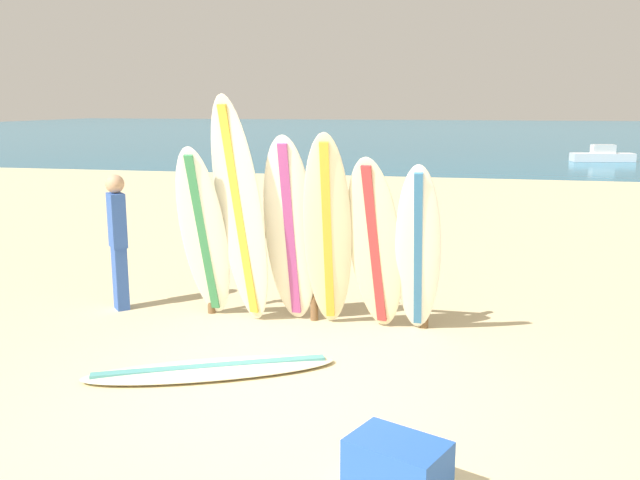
{
  "coord_description": "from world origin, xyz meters",
  "views": [
    {
      "loc": [
        1.47,
        -4.96,
        2.43
      ],
      "look_at": [
        -0.19,
        2.59,
        0.87
      ],
      "focal_mm": 38.25,
      "sensor_mm": 36.0,
      "label": 1
    }
  ],
  "objects_px": {
    "surfboard_leaning_right": "(418,252)",
    "beachgoer_standing": "(118,236)",
    "surfboard_rack": "(314,259)",
    "surfboard_leaning_left": "(240,214)",
    "surfboard_leaning_center": "(328,234)",
    "surfboard_leaning_center_right": "(375,247)",
    "surfboard_leaning_center_left": "(290,232)",
    "surfboard_leaning_far_left": "(204,235)",
    "small_boat_offshore": "(603,156)",
    "cooler_box": "(397,467)",
    "surfboard_lying_on_sand": "(211,369)"
  },
  "relations": [
    {
      "from": "surfboard_rack",
      "to": "surfboard_leaning_center_left",
      "type": "relative_size",
      "value": 1.22
    },
    {
      "from": "surfboard_lying_on_sand",
      "to": "small_boat_offshore",
      "type": "distance_m",
      "value": 26.46
    },
    {
      "from": "surfboard_leaning_far_left",
      "to": "surfboard_leaning_center_left",
      "type": "relative_size",
      "value": 0.95
    },
    {
      "from": "surfboard_lying_on_sand",
      "to": "beachgoer_standing",
      "type": "bearing_deg",
      "value": 137.28
    },
    {
      "from": "surfboard_leaning_far_left",
      "to": "surfboard_lying_on_sand",
      "type": "distance_m",
      "value": 1.77
    },
    {
      "from": "surfboard_leaning_center",
      "to": "surfboard_leaning_far_left",
      "type": "bearing_deg",
      "value": 177.79
    },
    {
      "from": "surfboard_lying_on_sand",
      "to": "surfboard_leaning_center_right",
      "type": "bearing_deg",
      "value": 45.83
    },
    {
      "from": "surfboard_leaning_center_left",
      "to": "surfboard_leaning_left",
      "type": "bearing_deg",
      "value": -161.77
    },
    {
      "from": "surfboard_leaning_center",
      "to": "surfboard_leaning_center_right",
      "type": "height_order",
      "value": "surfboard_leaning_center"
    },
    {
      "from": "surfboard_leaning_center",
      "to": "surfboard_leaning_center_right",
      "type": "bearing_deg",
      "value": 5.66
    },
    {
      "from": "surfboard_leaning_center",
      "to": "small_boat_offshore",
      "type": "bearing_deg",
      "value": 73.96
    },
    {
      "from": "cooler_box",
      "to": "surfboard_rack",
      "type": "bearing_deg",
      "value": 134.78
    },
    {
      "from": "surfboard_lying_on_sand",
      "to": "cooler_box",
      "type": "height_order",
      "value": "cooler_box"
    },
    {
      "from": "surfboard_rack",
      "to": "surfboard_leaning_left",
      "type": "bearing_deg",
      "value": -149.34
    },
    {
      "from": "surfboard_rack",
      "to": "small_boat_offshore",
      "type": "distance_m",
      "value": 24.65
    },
    {
      "from": "surfboard_leaning_right",
      "to": "cooler_box",
      "type": "relative_size",
      "value": 3.13
    },
    {
      "from": "surfboard_lying_on_sand",
      "to": "surfboard_leaning_center_left",
      "type": "bearing_deg",
      "value": 75.62
    },
    {
      "from": "surfboard_rack",
      "to": "surfboard_leaning_center_right",
      "type": "bearing_deg",
      "value": -26.34
    },
    {
      "from": "surfboard_leaning_center_left",
      "to": "surfboard_leaning_center",
      "type": "bearing_deg",
      "value": -19.31
    },
    {
      "from": "surfboard_leaning_center_right",
      "to": "surfboard_leaning_center_left",
      "type": "bearing_deg",
      "value": 173.52
    },
    {
      "from": "surfboard_leaning_center_right",
      "to": "beachgoer_standing",
      "type": "height_order",
      "value": "surfboard_leaning_center_right"
    },
    {
      "from": "surfboard_leaning_far_left",
      "to": "cooler_box",
      "type": "relative_size",
      "value": 3.35
    },
    {
      "from": "surfboard_leaning_far_left",
      "to": "beachgoer_standing",
      "type": "relative_size",
      "value": 1.24
    },
    {
      "from": "beachgoer_standing",
      "to": "surfboard_lying_on_sand",
      "type": "bearing_deg",
      "value": -42.72
    },
    {
      "from": "surfboard_leaning_center",
      "to": "small_boat_offshore",
      "type": "distance_m",
      "value": 24.99
    },
    {
      "from": "surfboard_leaning_left",
      "to": "small_boat_offshore",
      "type": "relative_size",
      "value": 0.95
    },
    {
      "from": "surfboard_leaning_right",
      "to": "beachgoer_standing",
      "type": "bearing_deg",
      "value": 174.59
    },
    {
      "from": "surfboard_leaning_center_left",
      "to": "cooler_box",
      "type": "xyz_separation_m",
      "value": [
        1.5,
        -3.07,
        -0.88
      ]
    },
    {
      "from": "surfboard_leaning_center_right",
      "to": "cooler_box",
      "type": "relative_size",
      "value": 3.22
    },
    {
      "from": "surfboard_leaning_right",
      "to": "surfboard_leaning_left",
      "type": "bearing_deg",
      "value": -179.58
    },
    {
      "from": "surfboard_leaning_far_left",
      "to": "surfboard_leaning_center_right",
      "type": "distance_m",
      "value": 1.9
    },
    {
      "from": "beachgoer_standing",
      "to": "small_boat_offshore",
      "type": "bearing_deg",
      "value": 68.13
    },
    {
      "from": "small_boat_offshore",
      "to": "beachgoer_standing",
      "type": "bearing_deg",
      "value": -111.87
    },
    {
      "from": "surfboard_leaning_center_left",
      "to": "surfboard_leaning_center_right",
      "type": "xyz_separation_m",
      "value": [
        0.94,
        -0.11,
        -0.1
      ]
    },
    {
      "from": "surfboard_rack",
      "to": "surfboard_lying_on_sand",
      "type": "bearing_deg",
      "value": -108.71
    },
    {
      "from": "surfboard_leaning_right",
      "to": "surfboard_lying_on_sand",
      "type": "relative_size",
      "value": 0.81
    },
    {
      "from": "surfboard_leaning_left",
      "to": "surfboard_leaning_center",
      "type": "distance_m",
      "value": 0.97
    },
    {
      "from": "surfboard_leaning_far_left",
      "to": "surfboard_lying_on_sand",
      "type": "relative_size",
      "value": 0.86
    },
    {
      "from": "surfboard_leaning_center",
      "to": "cooler_box",
      "type": "xyz_separation_m",
      "value": [
        1.06,
        -2.91,
        -0.91
      ]
    },
    {
      "from": "surfboard_leaning_center",
      "to": "cooler_box",
      "type": "bearing_deg",
      "value": -70.05
    },
    {
      "from": "small_boat_offshore",
      "to": "surfboard_leaning_left",
      "type": "bearing_deg",
      "value": -108.11
    },
    {
      "from": "surfboard_leaning_left",
      "to": "surfboard_leaning_center_right",
      "type": "distance_m",
      "value": 1.48
    },
    {
      "from": "surfboard_rack",
      "to": "surfboard_lying_on_sand",
      "type": "xyz_separation_m",
      "value": [
        -0.58,
        -1.72,
        -0.68
      ]
    },
    {
      "from": "surfboard_leaning_center_left",
      "to": "small_boat_offshore",
      "type": "relative_size",
      "value": 0.8
    },
    {
      "from": "surfboard_rack",
      "to": "surfboard_leaning_right",
      "type": "distance_m",
      "value": 1.27
    },
    {
      "from": "surfboard_leaning_center",
      "to": "surfboard_leaning_center_right",
      "type": "xyz_separation_m",
      "value": [
        0.5,
        0.05,
        -0.12
      ]
    },
    {
      "from": "small_boat_offshore",
      "to": "surfboard_leaning_center_right",
      "type": "bearing_deg",
      "value": -104.97
    },
    {
      "from": "surfboard_leaning_center_left",
      "to": "surfboard_leaning_center_right",
      "type": "bearing_deg",
      "value": -6.48
    },
    {
      "from": "surfboard_leaning_center_left",
      "to": "beachgoer_standing",
      "type": "xyz_separation_m",
      "value": [
        -2.15,
        0.18,
        -0.17
      ]
    },
    {
      "from": "surfboard_leaning_center_right",
      "to": "surfboard_rack",
      "type": "bearing_deg",
      "value": 153.66
    }
  ]
}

